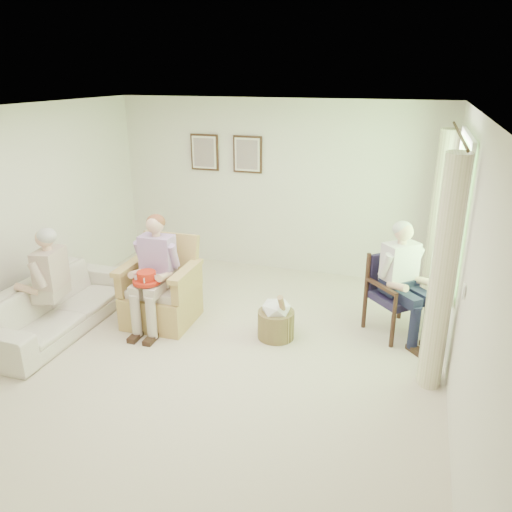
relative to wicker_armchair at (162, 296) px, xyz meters
name	(u,v)px	position (x,y,z in m)	size (l,w,h in m)	color
floor	(208,354)	(0.84, -0.58, -0.34)	(5.50, 5.50, 0.00)	beige
back_wall	(277,187)	(0.84, 2.17, 0.96)	(5.00, 0.04, 2.60)	silver
left_wall	(6,222)	(-1.66, -0.58, 0.96)	(0.04, 5.50, 2.60)	silver
right_wall	(466,272)	(3.34, -0.58, 0.96)	(0.04, 5.50, 2.60)	silver
ceiling	(198,111)	(0.84, -0.58, 2.26)	(5.00, 5.50, 0.02)	white
window	(459,207)	(3.31, 0.62, 1.25)	(0.13, 2.50, 1.63)	#2D6B23
curtain_left	(443,276)	(3.17, -0.36, 0.81)	(0.34, 0.34, 2.30)	beige
curtain_right	(439,220)	(3.17, 1.60, 0.81)	(0.34, 0.34, 2.30)	beige
framed_print_left	(204,152)	(-0.31, 2.13, 1.44)	(0.45, 0.05, 0.55)	#382114
framed_print_right	(247,154)	(0.39, 2.13, 1.44)	(0.45, 0.05, 0.55)	#382114
wicker_armchair	(162,296)	(0.00, 0.00, 0.00)	(0.83, 0.82, 1.06)	tan
wood_armchair	(399,290)	(2.79, 0.68, 0.18)	(0.61, 0.57, 0.93)	black
sofa	(57,305)	(-1.11, -0.58, -0.03)	(0.82, 2.11, 0.62)	silver
person_wicker	(154,265)	(0.00, -0.14, 0.46)	(0.40, 0.62, 1.36)	#BEAF99
person_dark	(401,273)	(2.79, 0.52, 0.45)	(0.40, 0.63, 1.35)	#161932
person_sofa	(45,277)	(-1.11, -0.70, 0.39)	(0.42, 0.63, 1.27)	#BDAD98
red_hat	(147,279)	(0.01, -0.34, 0.37)	(0.32, 0.32, 0.14)	red
hatbox	(276,318)	(1.46, 0.02, -0.09)	(0.57, 0.57, 0.63)	tan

